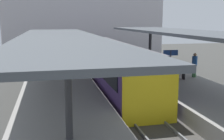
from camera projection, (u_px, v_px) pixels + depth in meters
ground_plane at (134, 112)px, 14.88m from camera, size 80.00×80.00×0.00m
platform_left at (63, 108)px, 13.95m from camera, size 4.40×28.00×1.00m
platform_right at (197, 99)px, 15.63m from camera, size 4.40×28.00×1.00m
track_ballast at (134, 110)px, 14.86m from camera, size 3.20×28.00×0.20m
rail_near_side at (121, 108)px, 14.67m from camera, size 0.08×28.00×0.14m
rail_far_side at (146, 106)px, 14.99m from camera, size 0.08×28.00×0.14m
commuter_train at (112, 65)px, 19.68m from camera, size 2.78×15.65×3.10m
canopy_left at (59, 38)px, 14.67m from camera, size 4.18×21.00×3.10m
canopy_right at (188, 33)px, 16.32m from camera, size 4.18×21.00×3.26m
platform_bench at (176, 73)px, 18.33m from camera, size 1.40×0.41×0.86m
platform_sign at (170, 60)px, 15.99m from camera, size 0.90×0.08×2.21m
litter_bin at (174, 69)px, 19.86m from camera, size 0.44×0.44×0.80m
passenger_near_bench at (194, 65)px, 19.03m from camera, size 0.36×0.36×1.68m
station_building_backdrop at (83, 15)px, 33.03m from camera, size 18.00×6.00×11.00m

